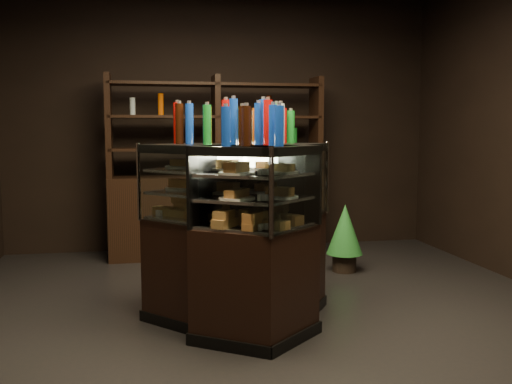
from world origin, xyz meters
The scene contains 7 objects.
ground centered at (0.00, 0.00, 0.00)m, with size 5.00×5.00×0.00m, color black.
room_shell centered at (0.00, 0.00, 1.94)m, with size 5.02×5.02×3.01m.
display_case centered at (-0.19, -0.28, 0.45)m, with size 1.49×1.34×1.32m.
food_display centered at (-0.19, -0.28, 0.97)m, with size 1.10×1.02×0.41m.
bottles_top centered at (-0.19, -0.27, 1.45)m, with size 0.93×0.88×0.30m.
potted_conifer centered at (1.04, 1.09, 0.44)m, with size 0.36×0.36×0.77m.
back_shelving centered at (-0.13, 2.05, 0.61)m, with size 2.36×0.45×2.00m.
Camera 1 is at (-0.86, -4.24, 1.42)m, focal length 40.00 mm.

